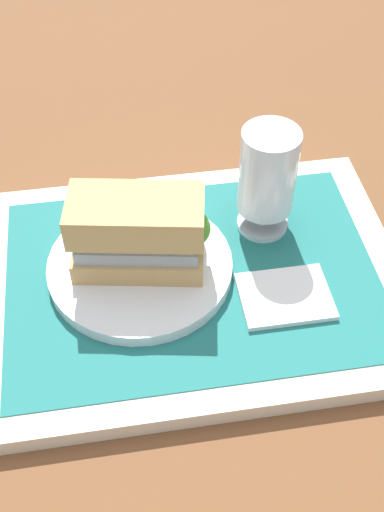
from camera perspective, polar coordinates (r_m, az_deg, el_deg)
ground_plane at (r=0.70m, az=0.00°, el=-2.77°), size 3.00×3.00×0.00m
tray at (r=0.69m, az=0.00°, el=-2.24°), size 0.44×0.32×0.02m
placemat at (r=0.68m, az=0.00°, el=-1.67°), size 0.38×0.27×0.00m
plate at (r=0.68m, az=-4.49°, el=-0.92°), size 0.19×0.19×0.01m
sandwich at (r=0.64m, az=-4.45°, el=2.02°), size 0.14×0.09×0.08m
beer_glass at (r=0.69m, az=6.51°, el=6.80°), size 0.06×0.06×0.12m
napkin_folded at (r=0.67m, az=8.04°, el=-3.47°), size 0.09×0.07×0.01m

